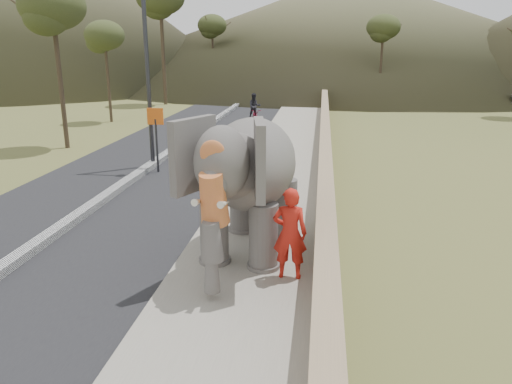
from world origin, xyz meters
The scene contains 11 objects.
ground centered at (0.00, 0.00, 0.00)m, with size 160.00×160.00×0.00m, color olive.
road centered at (-5.00, 10.00, 0.01)m, with size 7.00×120.00×0.03m, color black.
median centered at (-5.00, 10.00, 0.11)m, with size 0.35×120.00×0.22m, color black.
walkway centered at (0.00, 10.00, 0.07)m, with size 3.00×120.00×0.15m, color #9E9687.
parapet centered at (1.65, 10.00, 0.55)m, with size 0.30×120.00×1.10m, color tan.
lamppost centered at (-4.69, 12.30, 4.87)m, with size 1.76×0.36×8.00m.
signboard centered at (-4.50, 11.41, 1.64)m, with size 0.60×0.08×2.40m.
hill_far centered at (5.00, 70.00, 7.00)m, with size 80.00×80.00×14.00m, color brown.
elephant_and_man centered at (0.02, 4.42, 1.69)m, with size 2.75×4.56×3.11m.
motorcyclist centered at (-2.52, 23.89, 0.70)m, with size 0.98×1.69×1.79m.
trees centered at (2.73, 29.08, 3.87)m, with size 48.94×43.41×9.64m.
Camera 1 is at (1.48, -6.04, 4.62)m, focal length 35.00 mm.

